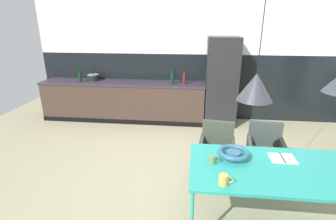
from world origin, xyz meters
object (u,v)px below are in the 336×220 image
(armchair_far_side, at_px, (217,144))
(open_book, at_px, (282,158))
(cooking_pot, at_px, (93,77))
(bottle_wine_green, at_px, (184,78))
(mug_wide_latte, at_px, (224,180))
(mug_short_terracotta, at_px, (212,159))
(dining_table, at_px, (283,172))
(bottle_spice_small, at_px, (172,78))
(armchair_corner_seat, at_px, (265,144))
(fruit_bowl, at_px, (233,153))
(bottle_vinegar_dark, at_px, (80,76))
(pendant_lamp_over_table_near, at_px, (256,87))
(refrigerator_column, at_px, (221,82))

(armchair_far_side, distance_m, open_book, 1.02)
(cooking_pot, height_order, bottle_wine_green, bottle_wine_green)
(open_book, relative_size, mug_wide_latte, 1.99)
(mug_wide_latte, xyz_separation_m, mug_short_terracotta, (-0.08, 0.38, -0.01))
(cooking_pot, bearing_deg, armchair_far_side, -38.64)
(dining_table, relative_size, mug_wide_latte, 14.43)
(armchair_far_side, bearing_deg, bottle_wine_green, -67.82)
(bottle_spice_small, relative_size, bottle_wine_green, 1.11)
(open_book, bearing_deg, bottle_spice_small, 118.49)
(armchair_corner_seat, relative_size, fruit_bowl, 2.31)
(bottle_vinegar_dark, bearing_deg, bottle_wine_green, 2.43)
(armchair_corner_seat, bearing_deg, pendant_lamp_over_table_near, 73.13)
(armchair_corner_seat, bearing_deg, dining_table, 93.13)
(fruit_bowl, relative_size, bottle_spice_small, 1.11)
(mug_short_terracotta, distance_m, cooking_pot, 3.97)
(mug_wide_latte, xyz_separation_m, pendant_lamp_over_table_near, (0.26, 0.31, 0.81))
(armchair_far_side, xyz_separation_m, cooking_pot, (-2.66, 2.13, 0.46))
(refrigerator_column, xyz_separation_m, bottle_wine_green, (-0.79, -0.01, 0.07))
(armchair_far_side, bearing_deg, fruit_bowl, 103.78)
(open_book, height_order, pendant_lamp_over_table_near, pendant_lamp_over_table_near)
(open_book, xyz_separation_m, pendant_lamp_over_table_near, (-0.43, -0.24, 0.86))
(fruit_bowl, height_order, cooking_pot, cooking_pot)
(refrigerator_column, xyz_separation_m, open_book, (0.44, -2.81, -0.20))
(armchair_corner_seat, relative_size, mug_wide_latte, 6.00)
(mug_short_terracotta, bearing_deg, refrigerator_column, 83.60)
(mug_short_terracotta, relative_size, pendant_lamp_over_table_near, 0.08)
(mug_short_terracotta, bearing_deg, fruit_bowl, 29.45)
(open_book, xyz_separation_m, mug_wide_latte, (-0.69, -0.55, 0.05))
(cooking_pot, bearing_deg, bottle_wine_green, -2.17)
(refrigerator_column, bearing_deg, dining_table, -82.56)
(mug_wide_latte, height_order, mug_short_terracotta, mug_wide_latte)
(dining_table, relative_size, bottle_wine_green, 6.84)
(refrigerator_column, height_order, pendant_lamp_over_table_near, pendant_lamp_over_table_near)
(armchair_far_side, bearing_deg, cooking_pot, -32.45)
(refrigerator_column, distance_m, bottle_wine_green, 0.79)
(mug_wide_latte, bearing_deg, cooking_pot, 127.27)
(refrigerator_column, xyz_separation_m, fruit_bowl, (-0.10, -2.85, -0.15))
(dining_table, bearing_deg, open_book, 77.16)
(armchair_far_side, height_order, mug_short_terracotta, mug_short_terracotta)
(armchair_far_side, height_order, bottle_wine_green, bottle_wine_green)
(mug_wide_latte, relative_size, bottle_spice_small, 0.43)
(cooking_pot, relative_size, pendant_lamp_over_table_near, 0.18)
(armchair_far_side, distance_m, bottle_wine_green, 2.19)
(mug_short_terracotta, bearing_deg, mug_wide_latte, -77.85)
(refrigerator_column, relative_size, armchair_corner_seat, 2.33)
(mug_short_terracotta, bearing_deg, pendant_lamp_over_table_near, -11.39)
(open_book, height_order, bottle_spice_small, bottle_spice_small)
(armchair_corner_seat, xyz_separation_m, bottle_wine_green, (-1.26, 2.02, 0.48))
(mug_wide_latte, relative_size, cooking_pot, 0.52)
(refrigerator_column, xyz_separation_m, mug_wide_latte, (-0.25, -3.36, -0.16))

